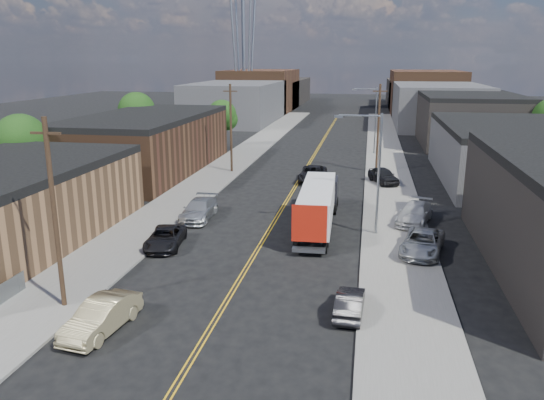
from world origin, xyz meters
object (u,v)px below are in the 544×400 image
at_px(car_left_b, 101,316).
at_px(car_right_oncoming, 350,303).
at_px(car_right_lot_b, 415,213).
at_px(car_right_lot_c, 383,176).
at_px(car_ahead_truck, 313,174).
at_px(semi_truck, 319,202).
at_px(car_left_d, 199,210).
at_px(car_left_c, 165,238).
at_px(car_right_lot_a, 423,242).

height_order(car_left_b, car_right_oncoming, car_left_b).
relative_size(car_right_lot_b, car_right_lot_c, 1.14).
bearing_deg(car_ahead_truck, semi_truck, -82.65).
bearing_deg(car_left_d, car_ahead_truck, 62.04).
bearing_deg(car_left_b, car_right_oncoming, 25.99).
xyz_separation_m(car_left_c, car_ahead_truck, (7.90, 22.22, 0.14)).
relative_size(car_left_b, car_left_c, 0.99).
height_order(car_left_c, car_left_d, car_left_d).
bearing_deg(semi_truck, car_right_lot_c, 69.29).
xyz_separation_m(car_left_d, car_right_lot_c, (15.04, 15.25, 0.15)).
distance_m(car_left_c, car_left_d, 6.82).
bearing_deg(car_right_lot_c, car_right_oncoming, -117.27).
xyz_separation_m(semi_truck, car_right_lot_c, (5.25, 15.54, -1.06)).
relative_size(car_left_d, car_right_lot_c, 1.17).
xyz_separation_m(car_left_b, car_left_d, (-1.17, 18.59, 0.01)).
bearing_deg(car_right_lot_a, car_left_b, -127.70).
xyz_separation_m(car_left_b, car_right_lot_a, (16.00, 13.30, 0.11)).
relative_size(car_left_b, car_ahead_truck, 0.82).
relative_size(car_left_d, car_ahead_truck, 0.94).
height_order(car_right_oncoming, car_right_lot_a, car_right_lot_a).
distance_m(car_right_lot_a, car_ahead_truck, 22.78).
bearing_deg(car_left_c, car_right_lot_c, 47.32).
distance_m(car_left_d, car_right_lot_b, 17.25).
distance_m(semi_truck, car_left_d, 9.87).
distance_m(semi_truck, car_right_lot_a, 8.99).
xyz_separation_m(car_left_c, car_right_lot_b, (17.40, 8.42, 0.25)).
xyz_separation_m(car_right_oncoming, car_ahead_truck, (-5.10, 30.13, 0.17)).
bearing_deg(car_left_b, car_right_lot_a, 47.29).
bearing_deg(car_left_c, car_left_b, -91.22).
bearing_deg(car_right_lot_c, car_right_lot_a, -107.02).
height_order(car_left_c, car_right_lot_a, car_right_lot_a).
distance_m(car_left_b, car_left_d, 18.63).
relative_size(semi_truck, car_left_d, 2.47).
xyz_separation_m(car_left_d, car_right_lot_a, (17.17, -5.29, 0.10)).
height_order(semi_truck, car_left_d, semi_truck).
bearing_deg(car_right_lot_b, car_left_b, -112.88).
bearing_deg(car_right_lot_a, car_right_lot_b, 102.58).
height_order(car_right_lot_b, car_right_lot_c, car_right_lot_c).
distance_m(car_left_d, car_right_oncoming, 19.49).
relative_size(car_left_c, car_ahead_truck, 0.83).
bearing_deg(car_right_lot_c, car_right_lot_b, -104.07).
bearing_deg(car_right_lot_a, semi_truck, 158.41).
xyz_separation_m(car_left_c, car_right_lot_a, (17.40, 1.52, 0.22)).
xyz_separation_m(car_left_d, car_right_lot_b, (17.17, 1.60, 0.13)).
bearing_deg(semi_truck, car_ahead_truck, 95.65).
bearing_deg(car_left_d, car_right_lot_a, -18.63).
height_order(car_right_oncoming, car_ahead_truck, car_ahead_truck).
bearing_deg(car_left_c, semi_truck, 25.11).
relative_size(car_right_lot_a, car_right_lot_b, 1.01).
bearing_deg(car_ahead_truck, car_right_oncoming, -80.73).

